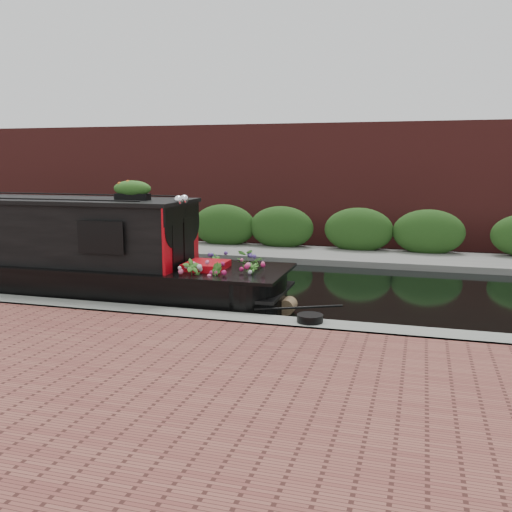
# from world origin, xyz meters

# --- Properties ---
(ground) EXTENTS (80.00, 80.00, 0.00)m
(ground) POSITION_xyz_m (0.00, 0.00, 0.00)
(ground) COLOR black
(ground) RESTS_ON ground
(near_bank_coping) EXTENTS (40.00, 0.60, 0.50)m
(near_bank_coping) POSITION_xyz_m (0.00, -3.30, 0.00)
(near_bank_coping) COLOR slate
(near_bank_coping) RESTS_ON ground
(near_bank_pavers) EXTENTS (40.00, 7.00, 0.50)m
(near_bank_pavers) POSITION_xyz_m (0.00, -7.00, 0.00)
(near_bank_pavers) COLOR brown
(near_bank_pavers) RESTS_ON ground
(far_bank_path) EXTENTS (40.00, 2.40, 0.34)m
(far_bank_path) POSITION_xyz_m (0.00, 4.20, 0.00)
(far_bank_path) COLOR slate
(far_bank_path) RESTS_ON ground
(far_hedge) EXTENTS (40.00, 1.10, 2.80)m
(far_hedge) POSITION_xyz_m (0.00, 5.10, 0.00)
(far_hedge) COLOR #224617
(far_hedge) RESTS_ON ground
(far_brick_wall) EXTENTS (40.00, 1.00, 8.00)m
(far_brick_wall) POSITION_xyz_m (0.00, 7.20, 0.00)
(far_brick_wall) COLOR maroon
(far_brick_wall) RESTS_ON ground
(narrowboat) EXTENTS (11.26, 2.12, 2.63)m
(narrowboat) POSITION_xyz_m (-4.23, -1.96, 0.78)
(narrowboat) COLOR black
(narrowboat) RESTS_ON ground
(rope_fender) EXTENTS (0.29, 0.37, 0.29)m
(rope_fender) POSITION_xyz_m (1.72, -1.96, 0.15)
(rope_fender) COLOR brown
(rope_fender) RESTS_ON ground
(coiled_mooring_rope) EXTENTS (0.42, 0.42, 0.12)m
(coiled_mooring_rope) POSITION_xyz_m (2.38, -3.23, 0.31)
(coiled_mooring_rope) COLOR black
(coiled_mooring_rope) RESTS_ON near_bank_coping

